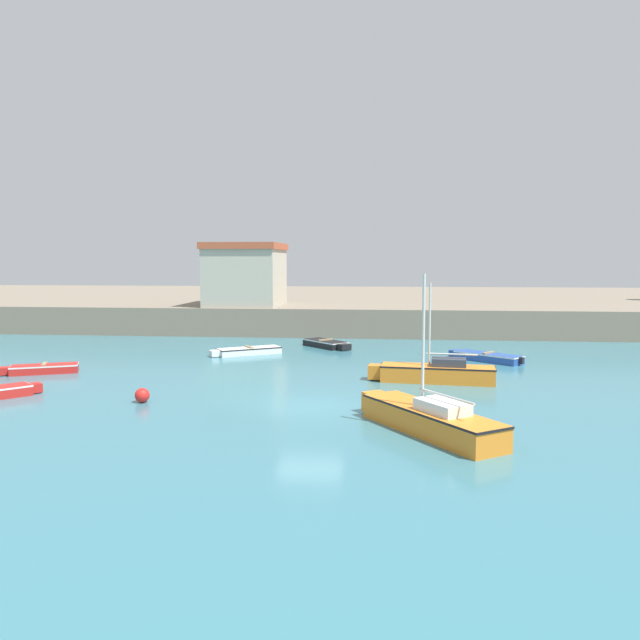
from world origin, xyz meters
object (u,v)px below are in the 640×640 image
(sailboat_orange_1, at_px, (435,372))
(dinghy_blue_4, at_px, (487,357))
(sailboat_orange_6, at_px, (429,418))
(mooring_buoy, at_px, (142,395))
(harbor_shed_near_wharf, at_px, (246,274))
(dinghy_black_0, at_px, (327,344))
(dinghy_red_5, at_px, (42,369))
(dinghy_white_2, at_px, (248,351))

(sailboat_orange_1, distance_m, dinghy_blue_4, 7.23)
(sailboat_orange_1, xyz_separation_m, dinghy_blue_4, (3.32, 6.41, -0.22))
(sailboat_orange_6, relative_size, mooring_buoy, 10.18)
(mooring_buoy, bearing_deg, harbor_shed_near_wharf, 93.12)
(dinghy_black_0, xyz_separation_m, sailboat_orange_6, (5.17, -19.64, 0.25))
(sailboat_orange_6, bearing_deg, sailboat_orange_1, 84.10)
(dinghy_red_5, distance_m, sailboat_orange_6, 20.39)
(harbor_shed_near_wharf, bearing_deg, dinghy_blue_4, -37.51)
(sailboat_orange_6, bearing_deg, dinghy_red_5, 154.19)
(harbor_shed_near_wharf, bearing_deg, dinghy_red_5, -107.95)
(harbor_shed_near_wharf, bearing_deg, dinghy_white_2, -77.00)
(harbor_shed_near_wharf, bearing_deg, dinghy_black_0, -48.59)
(dinghy_black_0, relative_size, dinghy_white_2, 0.86)
(sailboat_orange_6, xyz_separation_m, mooring_buoy, (-10.93, 3.20, -0.20))
(sailboat_orange_1, bearing_deg, sailboat_orange_6, -95.90)
(dinghy_red_5, distance_m, mooring_buoy, 9.35)
(harbor_shed_near_wharf, bearing_deg, sailboat_orange_6, -66.11)
(sailboat_orange_1, xyz_separation_m, mooring_buoy, (-11.82, -5.42, -0.18))
(dinghy_white_2, distance_m, mooring_buoy, 12.95)
(sailboat_orange_1, distance_m, dinghy_white_2, 12.86)
(dinghy_red_5, bearing_deg, harbor_shed_near_wharf, 72.05)
(dinghy_blue_4, xyz_separation_m, sailboat_orange_6, (-4.22, -15.04, 0.24))
(dinghy_blue_4, bearing_deg, dinghy_white_2, 175.67)
(mooring_buoy, bearing_deg, dinghy_blue_4, 38.00)
(dinghy_red_5, relative_size, sailboat_orange_6, 0.62)
(mooring_buoy, bearing_deg, sailboat_orange_1, 24.64)
(dinghy_blue_4, height_order, sailboat_orange_6, sailboat_orange_6)
(sailboat_orange_1, height_order, dinghy_blue_4, sailboat_orange_1)
(dinghy_black_0, xyz_separation_m, mooring_buoy, (-5.76, -16.44, 0.05))
(dinghy_red_5, height_order, mooring_buoy, mooring_buoy)
(dinghy_blue_4, xyz_separation_m, harbor_shed_near_wharf, (-16.48, 12.65, 4.29))
(dinghy_black_0, distance_m, harbor_shed_near_wharf, 11.55)
(sailboat_orange_1, xyz_separation_m, dinghy_white_2, (-10.48, 7.46, -0.24))
(sailboat_orange_1, xyz_separation_m, harbor_shed_near_wharf, (-13.16, 19.06, 4.07))
(dinghy_white_2, bearing_deg, dinghy_red_5, -140.61)
(sailboat_orange_1, height_order, sailboat_orange_6, sailboat_orange_6)
(dinghy_black_0, distance_m, dinghy_red_5, 17.02)
(dinghy_white_2, relative_size, harbor_shed_near_wharf, 0.61)
(dinghy_black_0, xyz_separation_m, dinghy_red_5, (-13.19, -10.76, -0.01))
(dinghy_red_5, relative_size, mooring_buoy, 6.31)
(dinghy_white_2, height_order, dinghy_red_5, dinghy_red_5)
(sailboat_orange_1, relative_size, dinghy_red_5, 1.60)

